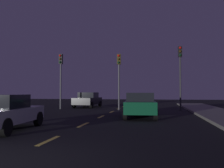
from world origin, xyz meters
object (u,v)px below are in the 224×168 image
Objects in this scene: car_adjacent_lane at (4,112)px; car_oncoming_far at (88,100)px; traffic_signal_center at (119,71)px; traffic_signal_left at (61,71)px; traffic_signal_right at (180,66)px; car_stopped_ahead at (140,105)px.

car_adjacent_lane is 14.97m from car_oncoming_far.
traffic_signal_center is at bearing 76.22° from car_adjacent_lane.
traffic_signal_right is at bearing 0.00° from traffic_signal_left.
car_adjacent_lane is 1.00× the size of car_oncoming_far.
traffic_signal_right is 1.33× the size of car_adjacent_lane.
traffic_signal_left reaches higher than car_stopped_ahead.
traffic_signal_center reaches higher than car_stopped_ahead.
traffic_signal_center is at bearing -179.99° from traffic_signal_right.
car_adjacent_lane is at bearing -78.63° from traffic_signal_left.
traffic_signal_left is 1.06× the size of car_stopped_ahead.
car_oncoming_far reaches higher than car_adjacent_lane.
car_adjacent_lane is (-8.08, -11.95, -2.99)m from traffic_signal_right.
traffic_signal_left is at bearing 180.00° from traffic_signal_center.
traffic_signal_left reaches higher than car_oncoming_far.
traffic_signal_center reaches higher than car_oncoming_far.
traffic_signal_center is (5.33, -0.00, -0.09)m from traffic_signal_left.
traffic_signal_left is 1.03× the size of traffic_signal_center.
car_oncoming_far is at bearing 140.25° from traffic_signal_center.
traffic_signal_center is 1.20× the size of car_oncoming_far.
traffic_signal_left is at bearing -119.59° from car_oncoming_far.
car_adjacent_lane is at bearing -87.35° from car_oncoming_far.
traffic_signal_right is at bearing 62.72° from car_stopped_ahead.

